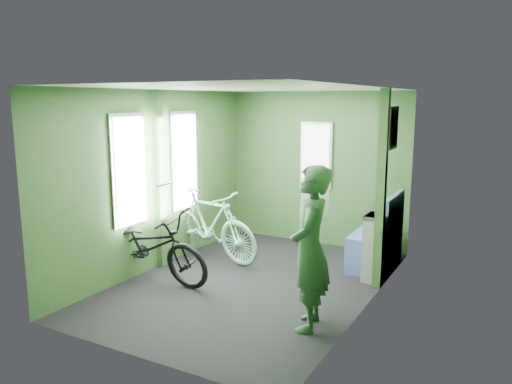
% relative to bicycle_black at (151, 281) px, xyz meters
% --- Properties ---
extents(room, '(4.00, 4.02, 2.31)m').
position_rel_bicycle_black_xyz_m(room, '(1.08, 0.57, 1.44)').
color(room, black).
rests_on(room, ground).
extents(bicycle_black, '(1.74, 0.83, 0.99)m').
position_rel_bicycle_black_xyz_m(bicycle_black, '(0.00, 0.00, 0.00)').
color(bicycle_black, black).
rests_on(bicycle_black, ground).
extents(bicycle_mint, '(1.76, 0.94, 1.06)m').
position_rel_bicycle_black_xyz_m(bicycle_mint, '(0.17, 1.06, 0.00)').
color(bicycle_mint, '#8ED0AC').
rests_on(bicycle_mint, ground).
extents(passenger, '(0.52, 0.72, 1.58)m').
position_rel_bicycle_black_xyz_m(passenger, '(2.17, -0.23, 0.79)').
color(passenger, '#294C2F').
rests_on(passenger, ground).
extents(waste_box, '(0.24, 0.34, 0.82)m').
position_rel_bicycle_black_xyz_m(waste_box, '(2.38, 1.33, 0.41)').
color(waste_box, gray).
rests_on(waste_box, ground).
extents(bench_seat, '(0.54, 0.95, 0.99)m').
position_rel_bicycle_black_xyz_m(bench_seat, '(2.27, 1.82, 0.29)').
color(bench_seat, navy).
rests_on(bench_seat, ground).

